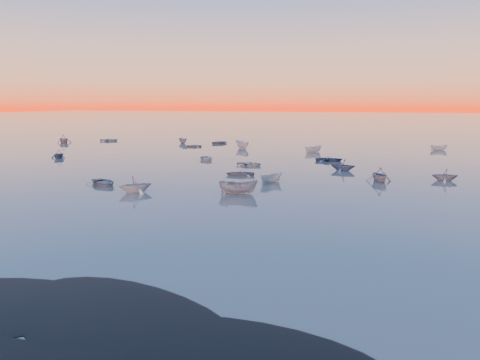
% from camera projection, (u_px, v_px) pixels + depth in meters
% --- Properties ---
extents(ground, '(600.00, 600.00, 0.00)m').
position_uv_depth(ground, '(329.00, 140.00, 115.61)').
color(ground, '#6A6058').
rests_on(ground, ground).
extents(mud_lobes, '(140.00, 6.00, 0.07)m').
position_uv_depth(mud_lobes, '(57.00, 319.00, 20.57)').
color(mud_lobes, black).
rests_on(mud_lobes, ground).
extents(moored_fleet, '(124.00, 58.00, 1.20)m').
position_uv_depth(moored_fleet, '(293.00, 164.00, 71.39)').
color(moored_fleet, silver).
rests_on(moored_fleet, ground).
extents(boat_near_left, '(3.90, 4.58, 1.08)m').
position_uv_depth(boat_near_left, '(104.00, 185.00, 53.37)').
color(boat_near_left, slate).
rests_on(boat_near_left, ground).
extents(boat_near_center, '(2.66, 4.36, 1.41)m').
position_uv_depth(boat_near_center, '(238.00, 193.00, 48.50)').
color(boat_near_center, slate).
rests_on(boat_near_center, ground).
extents(boat_near_right, '(4.14, 3.10, 1.32)m').
position_uv_depth(boat_near_right, '(379.00, 181.00, 55.75)').
color(boat_near_right, slate).
rests_on(boat_near_right, ground).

